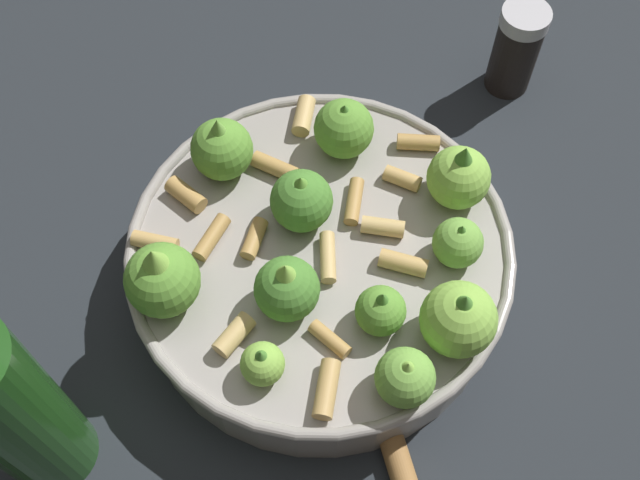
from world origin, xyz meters
TOP-DOWN VIEW (x-y plane):
  - ground_plane at (0.00, 0.00)m, footprint 2.40×2.40m
  - cooking_pan at (0.00, -0.00)m, footprint 0.25×0.25m
  - pepper_shaker at (0.22, 0.09)m, footprint 0.04×0.04m
  - olive_oil_bottle at (-0.20, -0.03)m, footprint 0.05×0.05m
  - wooden_spoon at (-0.01, -0.10)m, footprint 0.08×0.26m

SIDE VIEW (x-z plane):
  - ground_plane at x=0.00m, z-range 0.00..0.00m
  - wooden_spoon at x=-0.01m, z-range 0.00..0.02m
  - cooking_pan at x=0.00m, z-range -0.02..0.09m
  - pepper_shaker at x=0.22m, z-range 0.00..0.08m
  - olive_oil_bottle at x=-0.20m, z-range -0.02..0.19m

